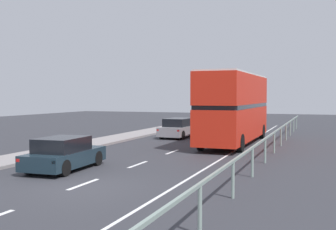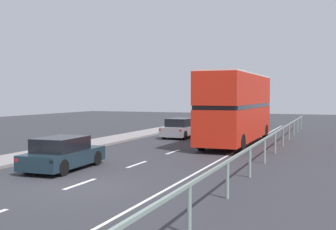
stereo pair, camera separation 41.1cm
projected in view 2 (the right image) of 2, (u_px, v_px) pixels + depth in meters
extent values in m
cube|color=#313137|center=(74.00, 188.00, 14.25)|extent=(73.58, 120.00, 0.10)
cube|color=silver|center=(80.00, 184.00, 14.61)|extent=(0.16, 1.94, 0.01)
cube|color=silver|center=(137.00, 164.00, 18.76)|extent=(0.16, 1.94, 0.01)
cube|color=silver|center=(173.00, 152.00, 22.91)|extent=(0.16, 1.94, 0.01)
cube|color=silver|center=(198.00, 143.00, 27.06)|extent=(0.16, 1.94, 0.01)
cube|color=silver|center=(216.00, 137.00, 31.21)|extent=(0.16, 1.94, 0.01)
cube|color=silver|center=(230.00, 132.00, 35.36)|extent=(0.16, 1.94, 0.01)
cube|color=silver|center=(242.00, 128.00, 39.51)|extent=(0.16, 1.94, 0.01)
cube|color=silver|center=(227.00, 156.00, 21.44)|extent=(0.12, 46.00, 0.01)
cube|color=gray|center=(270.00, 135.00, 20.59)|extent=(0.08, 42.00, 0.08)
cylinder|color=gray|center=(189.00, 210.00, 9.26)|extent=(0.10, 0.10, 1.12)
cylinder|color=gray|center=(227.00, 180.00, 12.50)|extent=(0.10, 0.10, 1.12)
cylinder|color=gray|center=(250.00, 163.00, 15.75)|extent=(0.10, 0.10, 1.12)
cylinder|color=gray|center=(265.00, 151.00, 18.99)|extent=(0.10, 0.10, 1.12)
cylinder|color=gray|center=(275.00, 143.00, 22.24)|extent=(0.10, 0.10, 1.12)
cylinder|color=gray|center=(283.00, 137.00, 25.49)|extent=(0.10, 0.10, 1.12)
cylinder|color=gray|center=(289.00, 132.00, 28.73)|extent=(0.10, 0.10, 1.12)
cylinder|color=gray|center=(294.00, 129.00, 31.98)|extent=(0.10, 0.10, 1.12)
cylinder|color=gray|center=(298.00, 126.00, 35.22)|extent=(0.10, 0.10, 1.12)
cylinder|color=gray|center=(301.00, 123.00, 38.47)|extent=(0.10, 0.10, 1.12)
cube|color=red|center=(237.00, 123.00, 26.58)|extent=(2.51, 10.84, 1.96)
cube|color=black|center=(237.00, 106.00, 26.53)|extent=(2.53, 10.40, 0.24)
cube|color=red|center=(237.00, 90.00, 26.48)|extent=(2.51, 10.84, 1.79)
cube|color=silver|center=(237.00, 75.00, 26.44)|extent=(2.46, 10.62, 0.10)
cube|color=black|center=(253.00, 117.00, 31.56)|extent=(2.20, 0.05, 1.37)
cube|color=yellow|center=(253.00, 85.00, 31.45)|extent=(1.46, 0.05, 0.28)
cylinder|color=black|center=(234.00, 131.00, 30.75)|extent=(0.29, 1.00, 1.00)
cylinder|color=black|center=(265.00, 132.00, 29.91)|extent=(0.29, 1.00, 1.00)
cylinder|color=black|center=(202.00, 142.00, 23.52)|extent=(0.29, 1.00, 1.00)
cylinder|color=black|center=(241.00, 143.00, 22.67)|extent=(0.29, 1.00, 1.00)
cube|color=#192A35|center=(64.00, 158.00, 17.53)|extent=(1.94, 4.11, 0.61)
cube|color=black|center=(61.00, 144.00, 17.31)|extent=(1.65, 2.29, 0.57)
cube|color=red|center=(16.00, 160.00, 15.90)|extent=(0.16, 0.07, 0.12)
cube|color=red|center=(52.00, 162.00, 15.39)|extent=(0.16, 0.07, 0.12)
cylinder|color=black|center=(65.00, 156.00, 19.04)|extent=(0.23, 0.65, 0.64)
cylinder|color=black|center=(96.00, 158.00, 18.52)|extent=(0.23, 0.65, 0.64)
cylinder|color=black|center=(28.00, 165.00, 16.56)|extent=(0.23, 0.65, 0.64)
cylinder|color=black|center=(62.00, 168.00, 16.03)|extent=(0.23, 0.65, 0.64)
cube|color=gray|center=(182.00, 130.00, 30.86)|extent=(1.92, 4.32, 0.66)
cube|color=black|center=(181.00, 122.00, 30.64)|extent=(1.63, 2.40, 0.58)
cube|color=red|center=(160.00, 130.00, 29.26)|extent=(0.16, 0.07, 0.12)
cube|color=red|center=(181.00, 131.00, 28.63)|extent=(0.16, 0.07, 0.12)
cylinder|color=black|center=(179.00, 131.00, 32.49)|extent=(0.23, 0.65, 0.64)
cylinder|color=black|center=(199.00, 132.00, 31.85)|extent=(0.23, 0.65, 0.64)
cylinder|color=black|center=(164.00, 134.00, 29.89)|extent=(0.23, 0.65, 0.64)
cylinder|color=black|center=(184.00, 135.00, 29.25)|extent=(0.23, 0.65, 0.64)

